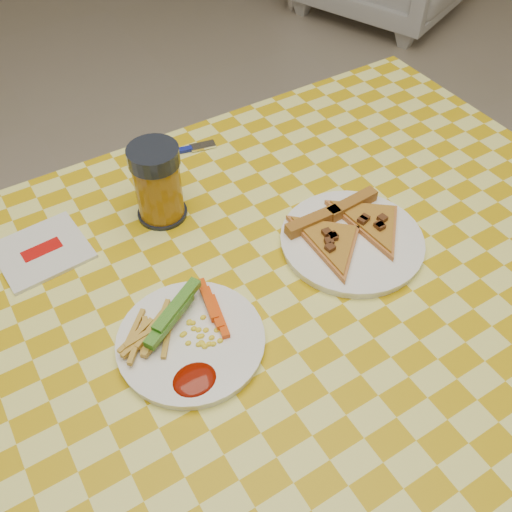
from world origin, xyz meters
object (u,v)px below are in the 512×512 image
Objects in this scene: table at (257,330)px; drink_glass at (158,184)px; plate_right at (352,242)px; plate_left at (191,342)px.

drink_glass reaches higher than table.
table is 5.80× the size of plate_right.
plate_left is at bearing -173.29° from plate_right.
drink_glass is (-0.22, 0.22, 0.06)m from plate_right.
plate_right is at bearing 6.71° from plate_left.
plate_left is 0.89× the size of plate_right.
table is 0.14m from plate_left.
plate_left is (-0.12, -0.02, 0.08)m from table.
table is at bearing -174.85° from plate_right.
drink_glass is (-0.04, 0.24, 0.14)m from table.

